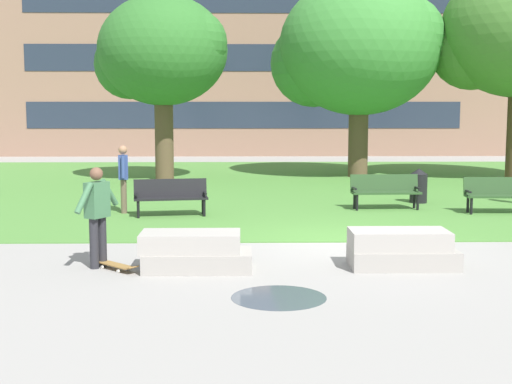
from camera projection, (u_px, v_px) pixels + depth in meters
ground_plane at (342, 243)px, 14.28m from camera, size 140.00×140.00×0.00m
grass_lawn at (301, 186)px, 24.20m from camera, size 40.00×20.00×0.02m
concrete_block_center at (195, 252)px, 11.89m from camera, size 1.85×0.90×0.64m
concrete_block_left at (401, 249)px, 12.08m from camera, size 1.80×0.90×0.64m
person_skateboarder at (97, 211)px, 11.99m from camera, size 0.56×1.18×1.71m
skateboard at (115, 265)px, 11.92m from camera, size 0.88×0.85×0.14m
puddle at (279, 297)px, 10.21m from camera, size 1.38×1.38×0.01m
park_bench_near_left at (385, 189)px, 18.71m from camera, size 1.82×0.60×0.90m
park_bench_far_left at (171, 195)px, 17.56m from camera, size 1.86×0.79×0.90m
park_bench_far_right at (501, 193)px, 17.99m from camera, size 1.82×0.61×0.90m
tree_far_left at (161, 53)px, 25.44m from camera, size 4.86×4.63×6.63m
tree_far_right at (358, 49)px, 26.62m from camera, size 6.33×6.03×7.45m
trash_bin at (419, 186)px, 19.90m from camera, size 0.49×0.49×0.96m
person_bystander_far_lawn at (123, 175)px, 17.99m from camera, size 0.30×0.67×1.71m
building_facade_distant at (244, 44)px, 37.82m from camera, size 30.70×1.03×11.95m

